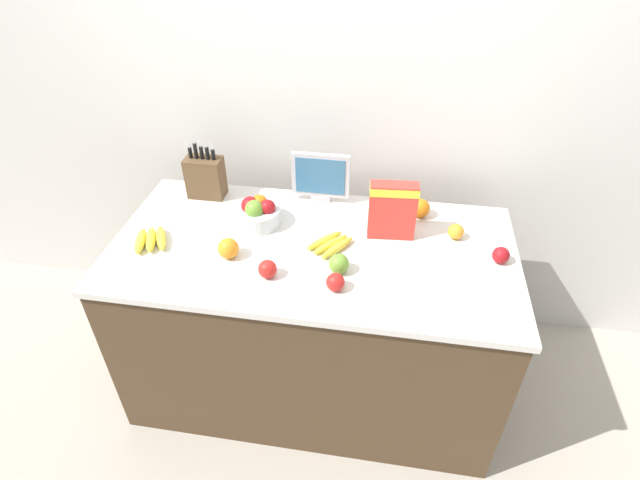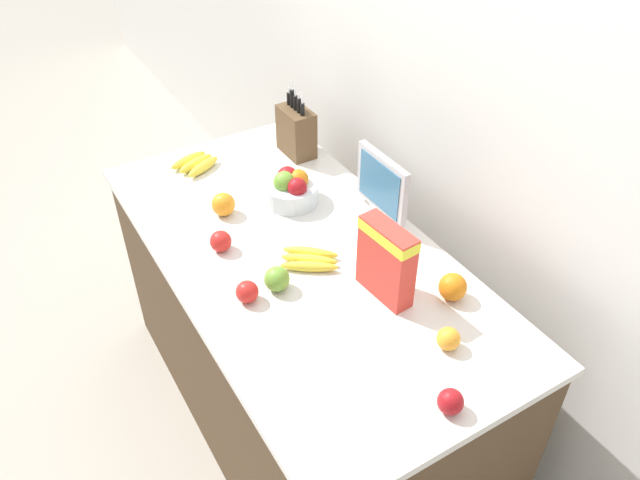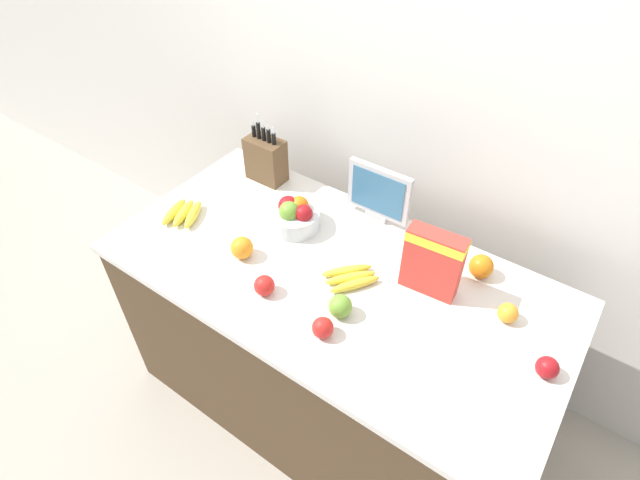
# 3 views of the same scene
# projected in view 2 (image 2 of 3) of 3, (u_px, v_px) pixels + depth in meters

# --- Properties ---
(ground_plane) EXTENTS (14.00, 14.00, 0.00)m
(ground_plane) POSITION_uv_depth(u_px,v_px,m) (302.00, 411.00, 2.67)
(ground_plane) COLOR #B2A899
(wall_back) EXTENTS (9.00, 0.06, 2.60)m
(wall_back) POSITION_uv_depth(u_px,v_px,m) (459.00, 97.00, 2.13)
(wall_back) COLOR silver
(wall_back) RESTS_ON ground_plane
(counter) EXTENTS (1.71, 0.86, 0.89)m
(counter) POSITION_uv_depth(u_px,v_px,m) (300.00, 340.00, 2.40)
(counter) COLOR #4C3823
(counter) RESTS_ON ground_plane
(knife_block) EXTENTS (0.17, 0.10, 0.31)m
(knife_block) POSITION_uv_depth(u_px,v_px,m) (296.00, 131.00, 2.57)
(knife_block) COLOR brown
(knife_block) RESTS_ON counter
(small_monitor) EXTENTS (0.27, 0.03, 0.25)m
(small_monitor) POSITION_uv_depth(u_px,v_px,m) (382.00, 185.00, 2.20)
(small_monitor) COLOR #B7B7BC
(small_monitor) RESTS_ON counter
(cereal_box) EXTENTS (0.21, 0.09, 0.26)m
(cereal_box) POSITION_uv_depth(u_px,v_px,m) (386.00, 258.00, 1.87)
(cereal_box) COLOR red
(cereal_box) RESTS_ON counter
(fruit_bowl) EXTENTS (0.21, 0.21, 0.13)m
(fruit_bowl) POSITION_uv_depth(u_px,v_px,m) (291.00, 188.00, 2.32)
(fruit_bowl) COLOR silver
(fruit_bowl) RESTS_ON counter
(banana_bunch_left) EXTENTS (0.20, 0.21, 0.03)m
(banana_bunch_left) POSITION_uv_depth(u_px,v_px,m) (310.00, 259.00, 2.06)
(banana_bunch_left) COLOR yellow
(banana_bunch_left) RESTS_ON counter
(banana_bunch_right) EXTENTS (0.18, 0.21, 0.04)m
(banana_bunch_right) POSITION_uv_depth(u_px,v_px,m) (196.00, 163.00, 2.53)
(banana_bunch_right) COLOR yellow
(banana_bunch_right) RESTS_ON counter
(apple_by_knife_block) EXTENTS (0.08, 0.08, 0.08)m
(apple_by_knife_block) POSITION_uv_depth(u_px,v_px,m) (277.00, 279.00, 1.95)
(apple_by_knife_block) COLOR #6B9E33
(apple_by_knife_block) RESTS_ON counter
(apple_front) EXTENTS (0.07, 0.07, 0.07)m
(apple_front) POSITION_uv_depth(u_px,v_px,m) (221.00, 241.00, 2.10)
(apple_front) COLOR red
(apple_front) RESTS_ON counter
(apple_rightmost) EXTENTS (0.07, 0.07, 0.07)m
(apple_rightmost) POSITION_uv_depth(u_px,v_px,m) (247.00, 292.00, 1.91)
(apple_rightmost) COLOR red
(apple_rightmost) RESTS_ON counter
(apple_middle) EXTENTS (0.07, 0.07, 0.07)m
(apple_middle) POSITION_uv_depth(u_px,v_px,m) (450.00, 402.00, 1.59)
(apple_middle) COLOR #A31419
(apple_middle) RESTS_ON counter
(orange_front_right) EXTENTS (0.07, 0.07, 0.07)m
(orange_front_right) POSITION_uv_depth(u_px,v_px,m) (448.00, 339.00, 1.76)
(orange_front_right) COLOR orange
(orange_front_right) RESTS_ON counter
(orange_front_left) EXTENTS (0.09, 0.09, 0.09)m
(orange_front_left) POSITION_uv_depth(u_px,v_px,m) (223.00, 204.00, 2.26)
(orange_front_left) COLOR orange
(orange_front_left) RESTS_ON counter
(orange_mid_right) EXTENTS (0.09, 0.09, 0.09)m
(orange_mid_right) POSITION_uv_depth(u_px,v_px,m) (453.00, 287.00, 1.91)
(orange_mid_right) COLOR orange
(orange_mid_right) RESTS_ON counter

